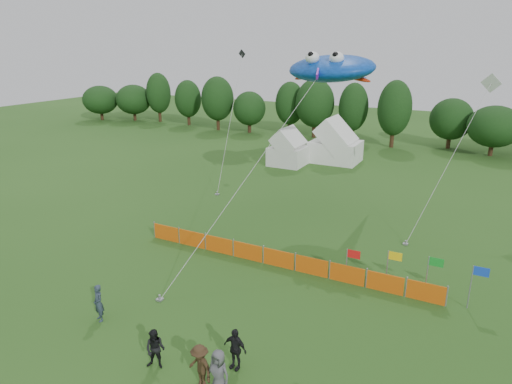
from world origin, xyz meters
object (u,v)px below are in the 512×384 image
at_px(spectator_c, 200,367).
at_px(spectator_e, 219,373).
at_px(tent_left, 288,150).
at_px(spectator_d, 235,349).
at_px(stingray_kite, 334,68).
at_px(tent_right, 336,145).
at_px(spectator_b, 155,349).
at_px(spectator_a, 98,303).
at_px(barrier_fence, 278,259).

distance_m(spectator_c, spectator_e, 0.81).
xyz_separation_m(tent_left, spectator_d, (11.04, -30.11, -0.73)).
bearing_deg(stingray_kite, tent_right, 106.04).
relative_size(tent_left, spectator_b, 2.16).
height_order(spectator_d, stingray_kite, stingray_kite).
bearing_deg(tent_right, stingray_kite, -73.96).
relative_size(spectator_c, spectator_d, 1.03).
height_order(tent_left, spectator_a, tent_left).
bearing_deg(stingray_kite, spectator_c, -83.89).
distance_m(tent_left, spectator_b, 32.61).
distance_m(spectator_a, spectator_d, 7.15).
distance_m(barrier_fence, spectator_c, 10.23).
distance_m(spectator_b, stingray_kite, 22.21).
xyz_separation_m(spectator_a, spectator_c, (6.57, -1.46, 0.01)).
relative_size(tent_left, barrier_fence, 0.20).
xyz_separation_m(spectator_e, stingray_kite, (-2.96, 20.12, 9.59)).
relative_size(spectator_a, stingray_kite, 0.07).
bearing_deg(spectator_c, spectator_d, 87.79).
distance_m(tent_left, barrier_fence, 23.34).
bearing_deg(tent_left, spectator_a, -82.65).
height_order(tent_left, stingray_kite, stingray_kite).
relative_size(tent_left, spectator_c, 1.99).
bearing_deg(spectator_d, spectator_a, -175.52).
distance_m(spectator_b, spectator_e, 2.98).
bearing_deg(spectator_b, stingray_kite, 73.20).
height_order(tent_left, spectator_b, tent_left).
height_order(spectator_a, spectator_d, spectator_a).
xyz_separation_m(barrier_fence, spectator_c, (1.55, -10.10, 0.40)).
relative_size(tent_left, tent_right, 0.70).
bearing_deg(spectator_a, spectator_b, 6.54).
relative_size(tent_right, barrier_fence, 0.29).
bearing_deg(spectator_b, spectator_d, 10.56).
height_order(spectator_a, spectator_c, spectator_c).
bearing_deg(tent_left, barrier_fence, -67.51).
bearing_deg(spectator_e, spectator_c, -177.43).
xyz_separation_m(barrier_fence, spectator_e, (2.35, -10.11, 0.44)).
xyz_separation_m(tent_left, spectator_b, (8.29, -31.53, -0.77)).
relative_size(tent_left, spectator_e, 1.92).
bearing_deg(spectator_a, stingray_kite, 100.19).
relative_size(tent_right, spectator_d, 2.95).
relative_size(barrier_fence, spectator_a, 10.08).
height_order(spectator_d, spectator_e, spectator_e).
distance_m(spectator_a, spectator_b, 4.60).
xyz_separation_m(spectator_b, spectator_d, (2.75, 1.42, 0.04)).
height_order(spectator_e, stingray_kite, stingray_kite).
relative_size(spectator_e, stingray_kite, 0.08).
relative_size(spectator_d, spectator_e, 0.93).
relative_size(spectator_b, spectator_c, 0.92).
xyz_separation_m(spectator_c, spectator_e, (0.81, -0.01, 0.03)).
relative_size(barrier_fence, spectator_e, 9.56).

